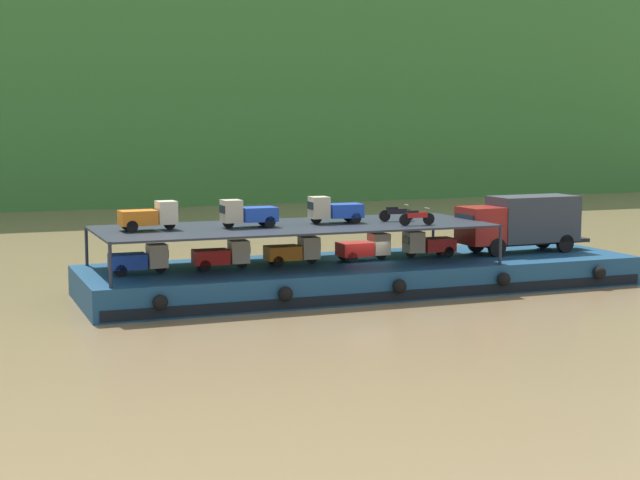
{
  "coord_description": "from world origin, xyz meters",
  "views": [
    {
      "loc": [
        -20.32,
        -45.82,
        8.65
      ],
      "look_at": [
        -2.41,
        0.0,
        2.7
      ],
      "focal_mm": 54.92,
      "sensor_mm": 36.0,
      "label": 1
    }
  ],
  "objects_px": {
    "cargo_barge": "(363,275)",
    "covered_lorry": "(521,222)",
    "mini_truck_lower_bow": "(428,244)",
    "mini_truck_lower_stern": "(139,259)",
    "motorcycle_upper_port": "(417,217)",
    "mini_truck_upper_stern": "(149,216)",
    "mini_truck_lower_mid": "(293,251)",
    "motorcycle_upper_centre": "(396,213)",
    "mini_truck_lower_fore": "(364,247)",
    "mini_truck_upper_mid": "(248,213)",
    "mini_truck_lower_aft": "(222,255)",
    "mini_truck_upper_fore": "(335,210)"
  },
  "relations": [
    {
      "from": "mini_truck_lower_fore",
      "to": "motorcycle_upper_port",
      "type": "height_order",
      "value": "motorcycle_upper_port"
    },
    {
      "from": "mini_truck_lower_fore",
      "to": "motorcycle_upper_port",
      "type": "xyz_separation_m",
      "value": [
        1.81,
        -2.32,
        1.74
      ]
    },
    {
      "from": "covered_lorry",
      "to": "motorcycle_upper_port",
      "type": "distance_m",
      "value": 7.86
    },
    {
      "from": "cargo_barge",
      "to": "motorcycle_upper_port",
      "type": "relative_size",
      "value": 15.17
    },
    {
      "from": "mini_truck_lower_bow",
      "to": "mini_truck_lower_stern",
      "type": "bearing_deg",
      "value": -178.61
    },
    {
      "from": "motorcycle_upper_centre",
      "to": "motorcycle_upper_port",
      "type": "bearing_deg",
      "value": -88.31
    },
    {
      "from": "cargo_barge",
      "to": "covered_lorry",
      "type": "bearing_deg",
      "value": -0.16
    },
    {
      "from": "mini_truck_lower_bow",
      "to": "motorcycle_upper_port",
      "type": "distance_m",
      "value": 3.6
    },
    {
      "from": "covered_lorry",
      "to": "mini_truck_upper_stern",
      "type": "distance_m",
      "value": 20.49
    },
    {
      "from": "mini_truck_lower_stern",
      "to": "mini_truck_lower_bow",
      "type": "relative_size",
      "value": 0.99
    },
    {
      "from": "cargo_barge",
      "to": "mini_truck_upper_stern",
      "type": "xyz_separation_m",
      "value": [
        -11.01,
        0.4,
        3.44
      ]
    },
    {
      "from": "mini_truck_lower_aft",
      "to": "mini_truck_lower_mid",
      "type": "height_order",
      "value": "same"
    },
    {
      "from": "mini_truck_lower_stern",
      "to": "motorcycle_upper_port",
      "type": "distance_m",
      "value": 13.82
    },
    {
      "from": "mini_truck_lower_fore",
      "to": "mini_truck_lower_bow",
      "type": "xyz_separation_m",
      "value": [
        3.77,
        0.15,
        0.0
      ]
    },
    {
      "from": "covered_lorry",
      "to": "mini_truck_upper_mid",
      "type": "xyz_separation_m",
      "value": [
        -15.69,
        0.01,
        1.0
      ]
    },
    {
      "from": "mini_truck_lower_fore",
      "to": "mini_truck_upper_mid",
      "type": "height_order",
      "value": "mini_truck_upper_mid"
    },
    {
      "from": "mini_truck_lower_bow",
      "to": "motorcycle_upper_port",
      "type": "relative_size",
      "value": 1.45
    },
    {
      "from": "covered_lorry",
      "to": "mini_truck_lower_aft",
      "type": "relative_size",
      "value": 2.85
    },
    {
      "from": "mini_truck_lower_fore",
      "to": "mini_truck_upper_fore",
      "type": "bearing_deg",
      "value": 175.14
    },
    {
      "from": "mini_truck_lower_fore",
      "to": "mini_truck_lower_bow",
      "type": "height_order",
      "value": "same"
    },
    {
      "from": "mini_truck_lower_stern",
      "to": "mini_truck_upper_stern",
      "type": "height_order",
      "value": "mini_truck_upper_stern"
    },
    {
      "from": "mini_truck_lower_mid",
      "to": "motorcycle_upper_port",
      "type": "relative_size",
      "value": 1.45
    },
    {
      "from": "covered_lorry",
      "to": "motorcycle_upper_centre",
      "type": "height_order",
      "value": "covered_lorry"
    },
    {
      "from": "covered_lorry",
      "to": "mini_truck_lower_aft",
      "type": "distance_m",
      "value": 17.05
    },
    {
      "from": "mini_truck_lower_stern",
      "to": "mini_truck_upper_mid",
      "type": "height_order",
      "value": "mini_truck_upper_mid"
    },
    {
      "from": "mini_truck_lower_aft",
      "to": "motorcycle_upper_port",
      "type": "bearing_deg",
      "value": -12.74
    },
    {
      "from": "mini_truck_lower_bow",
      "to": "motorcycle_upper_centre",
      "type": "xyz_separation_m",
      "value": [
        -2.03,
        -0.27,
        1.74
      ]
    },
    {
      "from": "mini_truck_lower_bow",
      "to": "mini_truck_upper_fore",
      "type": "xyz_separation_m",
      "value": [
        -5.4,
        -0.02,
        2.0
      ]
    },
    {
      "from": "motorcycle_upper_port",
      "to": "motorcycle_upper_centre",
      "type": "relative_size",
      "value": 1.0
    },
    {
      "from": "mini_truck_upper_fore",
      "to": "cargo_barge",
      "type": "bearing_deg",
      "value": -10.55
    },
    {
      "from": "covered_lorry",
      "to": "motorcycle_upper_port",
      "type": "height_order",
      "value": "covered_lorry"
    },
    {
      "from": "mini_truck_lower_fore",
      "to": "mini_truck_upper_stern",
      "type": "distance_m",
      "value": 11.3
    },
    {
      "from": "mini_truck_upper_fore",
      "to": "motorcycle_upper_centre",
      "type": "height_order",
      "value": "mini_truck_upper_fore"
    },
    {
      "from": "mini_truck_lower_bow",
      "to": "mini_truck_upper_stern",
      "type": "distance_m",
      "value": 15.03
    },
    {
      "from": "mini_truck_lower_fore",
      "to": "mini_truck_lower_stern",
      "type": "bearing_deg",
      "value": -178.92
    },
    {
      "from": "motorcycle_upper_centre",
      "to": "mini_truck_lower_stern",
      "type": "bearing_deg",
      "value": -179.54
    },
    {
      "from": "motorcycle_upper_centre",
      "to": "mini_truck_lower_fore",
      "type": "bearing_deg",
      "value": 176.31
    },
    {
      "from": "covered_lorry",
      "to": "mini_truck_lower_aft",
      "type": "bearing_deg",
      "value": -179.99
    },
    {
      "from": "mini_truck_lower_stern",
      "to": "motorcycle_upper_port",
      "type": "bearing_deg",
      "value": -8.8
    },
    {
      "from": "mini_truck_upper_stern",
      "to": "motorcycle_upper_centre",
      "type": "bearing_deg",
      "value": -1.66
    },
    {
      "from": "mini_truck_lower_mid",
      "to": "motorcycle_upper_port",
      "type": "distance_m",
      "value": 6.43
    },
    {
      "from": "mini_truck_lower_aft",
      "to": "mini_truck_lower_bow",
      "type": "relative_size",
      "value": 1.0
    },
    {
      "from": "cargo_barge",
      "to": "motorcycle_upper_centre",
      "type": "bearing_deg",
      "value": 0.96
    },
    {
      "from": "mini_truck_lower_stern",
      "to": "mini_truck_lower_fore",
      "type": "bearing_deg",
      "value": 1.08
    },
    {
      "from": "mini_truck_lower_bow",
      "to": "mini_truck_upper_stern",
      "type": "xyz_separation_m",
      "value": [
        -14.9,
        0.11,
        2.0
      ]
    },
    {
      "from": "mini_truck_lower_aft",
      "to": "mini_truck_upper_fore",
      "type": "bearing_deg",
      "value": 2.93
    },
    {
      "from": "mini_truck_lower_mid",
      "to": "mini_truck_lower_fore",
      "type": "bearing_deg",
      "value": 0.47
    },
    {
      "from": "cargo_barge",
      "to": "motorcycle_upper_port",
      "type": "height_order",
      "value": "motorcycle_upper_port"
    },
    {
      "from": "mini_truck_upper_mid",
      "to": "mini_truck_lower_fore",
      "type": "bearing_deg",
      "value": 1.46
    },
    {
      "from": "mini_truck_upper_stern",
      "to": "mini_truck_upper_mid",
      "type": "distance_m",
      "value": 4.79
    }
  ]
}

